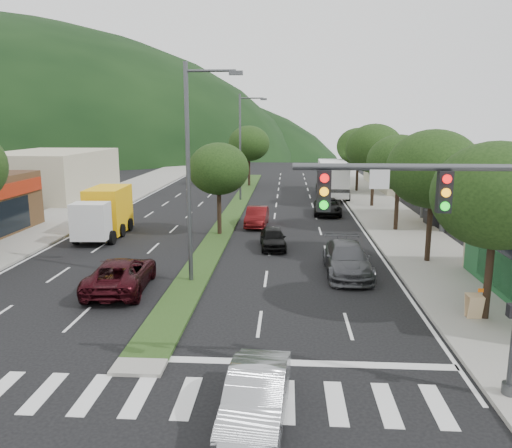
# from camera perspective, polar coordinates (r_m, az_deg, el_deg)

# --- Properties ---
(ground) EXTENTS (160.00, 160.00, 0.00)m
(ground) POSITION_cam_1_polar(r_m,az_deg,el_deg) (16.71, -12.76, -15.08)
(ground) COLOR black
(ground) RESTS_ON ground
(sidewalk_right) EXTENTS (5.00, 90.00, 0.15)m
(sidewalk_right) POSITION_cam_1_polar(r_m,az_deg,el_deg) (40.78, 14.89, 0.79)
(sidewalk_right) COLOR gray
(sidewalk_right) RESTS_ON ground
(sidewalk_left) EXTENTS (6.00, 90.00, 0.15)m
(sidewalk_left) POSITION_cam_1_polar(r_m,az_deg,el_deg) (43.63, -20.08, 1.16)
(sidewalk_left) COLOR gray
(sidewalk_left) RESTS_ON ground
(median) EXTENTS (1.60, 56.00, 0.12)m
(median) POSITION_cam_1_polar(r_m,az_deg,el_deg) (43.16, -2.41, 1.73)
(median) COLOR #223914
(median) RESTS_ON ground
(crosswalk) EXTENTS (19.00, 2.20, 0.01)m
(crosswalk) POSITION_cam_1_polar(r_m,az_deg,el_deg) (15.03, -14.99, -18.38)
(crosswalk) COLOR silver
(crosswalk) RESTS_ON ground
(traffic_signal) EXTENTS (6.12, 0.40, 7.00)m
(traffic_signal) POSITION_cam_1_polar(r_m,az_deg,el_deg) (13.83, 22.77, -0.90)
(traffic_signal) COLOR #47494C
(traffic_signal) RESTS_ON ground
(gas_canopy) EXTENTS (12.20, 8.20, 5.25)m
(gas_canopy) POSITION_cam_1_polar(r_m,az_deg,el_deg) (39.20, 25.51, 6.39)
(gas_canopy) COLOR silver
(gas_canopy) RESTS_ON ground
(bldg_left_far) EXTENTS (9.00, 14.00, 4.60)m
(bldg_left_far) POSITION_cam_1_polar(r_m,az_deg,el_deg) (53.94, -22.32, 5.25)
(bldg_left_far) COLOR #BEB797
(bldg_left_far) RESTS_ON ground
(bldg_right_far) EXTENTS (10.00, 16.00, 5.20)m
(bldg_right_far) POSITION_cam_1_polar(r_m,az_deg,el_deg) (60.40, 18.11, 6.41)
(bldg_right_far) COLOR #BEB797
(bldg_right_far) RESTS_ON ground
(tree_r_a) EXTENTS (4.60, 4.60, 6.63)m
(tree_r_a) POSITION_cam_1_polar(r_m,az_deg,el_deg) (19.96, 25.76, 2.94)
(tree_r_a) COLOR black
(tree_r_a) RESTS_ON sidewalk_right
(tree_r_b) EXTENTS (4.80, 4.80, 6.94)m
(tree_r_b) POSITION_cam_1_polar(r_m,az_deg,el_deg) (27.46, 19.60, 5.93)
(tree_r_b) COLOR black
(tree_r_b) RESTS_ON sidewalk_right
(tree_r_c) EXTENTS (4.40, 4.40, 6.48)m
(tree_r_c) POSITION_cam_1_polar(r_m,az_deg,el_deg) (35.22, 16.04, 6.77)
(tree_r_c) COLOR black
(tree_r_c) RESTS_ON sidewalk_right
(tree_r_d) EXTENTS (5.00, 5.00, 7.17)m
(tree_r_d) POSITION_cam_1_polar(r_m,az_deg,el_deg) (44.99, 13.37, 8.40)
(tree_r_d) COLOR black
(tree_r_d) RESTS_ON sidewalk_right
(tree_r_e) EXTENTS (4.60, 4.60, 6.71)m
(tree_r_e) POSITION_cam_1_polar(r_m,az_deg,el_deg) (54.88, 11.61, 8.69)
(tree_r_e) COLOR black
(tree_r_e) RESTS_ON sidewalk_right
(tree_med_near) EXTENTS (4.00, 4.00, 6.02)m
(tree_med_near) POSITION_cam_1_polar(r_m,az_deg,el_deg) (32.74, -4.29, 6.29)
(tree_med_near) COLOR black
(tree_med_near) RESTS_ON median
(tree_med_far) EXTENTS (4.80, 4.80, 6.94)m
(tree_med_far) POSITION_cam_1_polar(r_m,az_deg,el_deg) (58.52, -0.80, 9.19)
(tree_med_far) COLOR black
(tree_med_far) RESTS_ON median
(streetlight_near) EXTENTS (2.60, 0.25, 10.00)m
(streetlight_near) POSITION_cam_1_polar(r_m,az_deg,el_deg) (22.78, -7.26, 6.86)
(streetlight_near) COLOR #47494C
(streetlight_near) RESTS_ON ground
(streetlight_mid) EXTENTS (2.60, 0.25, 10.00)m
(streetlight_mid) POSITION_cam_1_polar(r_m,az_deg,el_deg) (47.52, -1.58, 9.34)
(streetlight_mid) COLOR #47494C
(streetlight_mid) RESTS_ON ground
(sedan_silver) EXTENTS (1.75, 4.27, 1.38)m
(sedan_silver) POSITION_cam_1_polar(r_m,az_deg,el_deg) (13.17, 0.01, -19.15)
(sedan_silver) COLOR #96989D
(sedan_silver) RESTS_ON ground
(suv_maroon) EXTENTS (2.82, 5.45, 1.47)m
(suv_maroon) POSITION_cam_1_polar(r_m,az_deg,el_deg) (23.28, -15.17, -5.53)
(suv_maroon) COLOR black
(suv_maroon) RESTS_ON ground
(car_queue_a) EXTENTS (1.78, 3.77, 1.25)m
(car_queue_a) POSITION_cam_1_polar(r_m,az_deg,el_deg) (29.83, 1.94, -1.61)
(car_queue_a) COLOR black
(car_queue_a) RESTS_ON ground
(car_queue_b) EXTENTS (2.20, 5.33, 1.54)m
(car_queue_b) POSITION_cam_1_polar(r_m,az_deg,el_deg) (25.12, 10.37, -3.97)
(car_queue_b) COLOR #434447
(car_queue_b) RESTS_ON ground
(car_queue_c) EXTENTS (1.61, 4.26, 1.39)m
(car_queue_c) POSITION_cam_1_polar(r_m,az_deg,el_deg) (36.18, 0.11, 0.85)
(car_queue_c) COLOR #540E0F
(car_queue_c) RESTS_ON ground
(car_queue_d) EXTENTS (2.45, 4.86, 1.32)m
(car_queue_d) POSITION_cam_1_polar(r_m,az_deg,el_deg) (41.18, 8.19, 1.99)
(car_queue_d) COLOR black
(car_queue_d) RESTS_ON ground
(box_truck) EXTENTS (2.74, 6.48, 3.14)m
(box_truck) POSITION_cam_1_polar(r_m,az_deg,el_deg) (34.39, -16.85, 1.13)
(box_truck) COLOR silver
(box_truck) RESTS_ON ground
(motorhome) EXTENTS (3.06, 9.23, 3.52)m
(motorhome) POSITION_cam_1_polar(r_m,az_deg,el_deg) (50.84, 8.72, 5.17)
(motorhome) COLOR white
(motorhome) RESTS_ON ground
(a_frame_sign) EXTENTS (0.55, 0.63, 1.23)m
(a_frame_sign) POSITION_cam_1_polar(r_m,az_deg,el_deg) (20.70, 23.67, -8.39)
(a_frame_sign) COLOR tan
(a_frame_sign) RESTS_ON sidewalk_right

